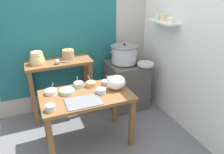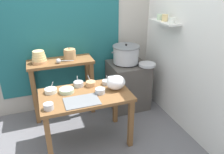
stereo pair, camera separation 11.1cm
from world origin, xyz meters
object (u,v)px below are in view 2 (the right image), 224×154
Objects in this scene: back_shelf_table at (62,74)px; plastic_bag at (116,83)px; prep_bowl_1 at (67,90)px; prep_bowl_6 at (106,82)px; clay_pot at (70,54)px; stove_block at (128,85)px; prep_bowl_5 at (78,84)px; prep_bowl_4 at (49,106)px; prep_bowl_0 at (91,84)px; steamer_pot at (126,54)px; wide_pan at (147,65)px; prep_bowl_2 at (112,79)px; serving_tray at (82,101)px; prep_bowl_3 at (51,90)px; prep_bowl_7 at (100,91)px; prep_table at (86,101)px; ladle at (59,61)px; bowl_stack_enamel at (39,58)px.

plastic_bag reaches higher than back_shelf_table.
prep_bowl_6 is (0.54, 0.05, 0.00)m from prep_bowl_1.
prep_bowl_1 is (-0.18, -0.69, -0.23)m from clay_pot.
plastic_bag reaches higher than stove_block.
prep_bowl_4 is at bearing -133.50° from prep_bowl_5.
prep_bowl_6 is at bearing -4.90° from prep_bowl_0.
back_shelf_table reaches higher than prep_bowl_4.
steamer_pot reaches higher than stove_block.
prep_bowl_2 is (-0.65, -0.20, -0.05)m from wide_pan.
plastic_bag is (0.48, 0.16, 0.09)m from serving_tray.
prep_bowl_2 is 0.84m from prep_bowl_3.
prep_bowl_0 is (0.15, -0.62, -0.22)m from clay_pot.
prep_bowl_2 is 0.84× the size of prep_bowl_6.
clay_pot reaches higher than prep_bowl_6.
prep_bowl_0 is at bearing 103.29° from prep_bowl_7.
stove_block is 6.23× the size of prep_bowl_2.
prep_bowl_3 is 1.22× the size of prep_bowl_7.
back_shelf_table is 6.46× the size of prep_bowl_6.
prep_bowl_4 is (-0.45, -0.21, 0.15)m from prep_table.
steamer_pot is 1.01m from prep_bowl_7.
prep_table is at bearing -73.29° from ladle.
prep_bowl_3 is 1.06× the size of prep_bowl_5.
prep_bowl_2 is at bearing -34.95° from ladle.
prep_bowl_4 reaches higher than stove_block.
ladle is at bearing 135.50° from prep_bowl_6.
prep_bowl_1 is 0.54m from prep_bowl_6.
plastic_bag is at bearing -29.50° from prep_bowl_5.
prep_bowl_0 is 0.24m from prep_bowl_7.
prep_table is at bearing 178.14° from plastic_bag.
clay_pot reaches higher than prep_bowl_2.
stove_block is 0.71m from prep_bowl_2.
plastic_bag is 1.72× the size of prep_bowl_5.
back_shelf_table is at bearing 115.83° from prep_bowl_0.
prep_bowl_4 is (-0.24, -0.90, -0.18)m from ladle.
prep_bowl_6 is at bearing 26.51° from prep_table.
prep_bowl_3 is at bearing 179.40° from prep_bowl_6.
bowl_stack_enamel is 0.68m from prep_bowl_3.
back_shelf_table is 0.67m from prep_bowl_3.
prep_bowl_2 is at bearing 10.40° from prep_bowl_0.
prep_table is 4.49× the size of ladle.
prep_bowl_2 is at bearing 26.78° from prep_bowl_4.
prep_bowl_2 is at bearing 38.32° from serving_tray.
prep_bowl_6 is (0.78, 0.37, -0.01)m from prep_bowl_4.
ladle is at bearing 70.50° from prep_bowl_3.
wide_pan reaches higher than prep_table.
serving_tray is 0.51m from plastic_bag.
plastic_bag is (-0.47, -0.69, 0.43)m from stove_block.
prep_bowl_3 is (-1.48, -0.27, -0.05)m from wide_pan.
bowl_stack_enamel reaches higher than prep_bowl_1.
prep_bowl_1 is at bearing -168.69° from prep_bowl_2.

